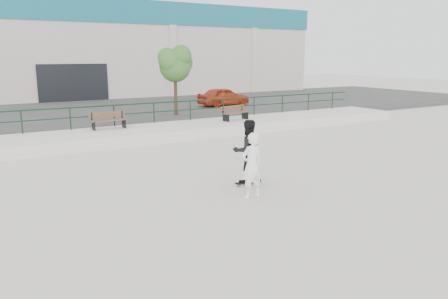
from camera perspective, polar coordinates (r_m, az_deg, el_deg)
ground at (r=12.31m, az=5.55°, el=-5.77°), size 120.00×120.00×0.00m
ledge at (r=20.47m, az=-10.31°, el=2.03°), size 30.00×3.00×0.50m
parking_strip at (r=28.51m, az=-16.34°, el=4.56°), size 60.00×14.00×0.50m
railing at (r=21.54m, az=-11.63°, el=5.15°), size 28.00×0.06×1.03m
commercial_building at (r=42.00m, az=-21.65°, el=12.41°), size 44.20×16.33×8.00m
bench_left at (r=20.65m, az=-14.87°, el=3.69°), size 1.68×0.52×0.77m
bench_right at (r=22.70m, az=1.43°, el=4.81°), size 1.71×0.81×0.76m
tree at (r=24.66m, az=-6.38°, el=11.19°), size 2.17×1.93×3.86m
red_car at (r=29.28m, az=-0.05°, el=6.93°), size 3.69×1.71×1.22m
skateboard at (r=13.09m, az=3.04°, el=-4.30°), size 0.79×0.24×0.09m
standing_skater at (r=12.85m, az=3.09°, el=-0.21°), size 1.03×0.87×1.87m
seated_skater at (r=11.75m, az=3.68°, el=-2.07°), size 0.67×0.45×1.79m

